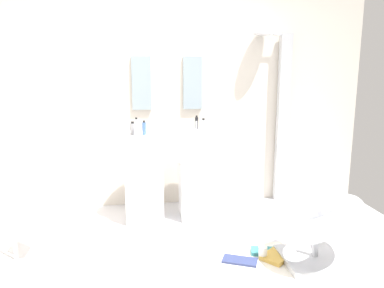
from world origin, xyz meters
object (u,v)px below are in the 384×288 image
object	(u,v)px
soap_bottle_grey	(133,129)
soap_bottle_white	(137,127)
towel_rack	(28,190)
pedestal_sink_left	(144,172)
pedestal_sink_right	(198,170)
soap_bottle_clear	(203,127)
soap_bottle_black	(197,123)
magazine_teal	(267,252)
shower_column	(282,115)
magazine_ochre	(276,257)
magazine_navy	(240,261)
coffee_mug	(263,253)
soap_bottle_blue	(144,128)
lounge_chair	(317,224)

from	to	relation	value
soap_bottle_grey	soap_bottle_white	bearing A→B (deg)	-62.75
towel_rack	pedestal_sink_left	bearing A→B (deg)	38.45
pedestal_sink_right	soap_bottle_grey	size ratio (longest dim) A/B	7.92
pedestal_sink_left	soap_bottle_clear	bearing A→B (deg)	-12.13
soap_bottle_white	soap_bottle_black	xyz separation A→B (m)	(0.66, 0.31, -0.01)
soap_bottle_white	magazine_teal	bearing A→B (deg)	-35.94
shower_column	magazine_ochre	bearing A→B (deg)	-111.08
magazine_navy	soap_bottle_white	bearing A→B (deg)	156.28
soap_bottle_white	coffee_mug	bearing A→B (deg)	-40.48
soap_bottle_black	soap_bottle_grey	distance (m)	0.74
soap_bottle_black	soap_bottle_blue	world-z (taller)	soap_bottle_black
pedestal_sink_right	lounge_chair	size ratio (longest dim) A/B	0.98
pedestal_sink_left	pedestal_sink_right	bearing A→B (deg)	0.00
coffee_mug	pedestal_sink_right	bearing A→B (deg)	110.83
soap_bottle_clear	pedestal_sink_left	bearing A→B (deg)	167.87
magazine_teal	soap_bottle_white	bearing A→B (deg)	158.69
pedestal_sink_left	towel_rack	world-z (taller)	pedestal_sink_left
towel_rack	pedestal_sink_right	bearing A→B (deg)	26.27
pedestal_sink_right	shower_column	world-z (taller)	shower_column
magazine_teal	soap_bottle_blue	bearing A→B (deg)	155.73
coffee_mug	shower_column	bearing A→B (deg)	64.88
shower_column	magazine_teal	xyz separation A→B (m)	(-0.62, -1.39, -1.05)
magazine_ochre	magazine_navy	bearing A→B (deg)	141.60
pedestal_sink_left	soap_bottle_blue	xyz separation A→B (m)	(0.01, -0.13, 0.50)
magazine_ochre	soap_bottle_white	xyz separation A→B (m)	(-1.18, 0.93, 1.03)
towel_rack	coffee_mug	world-z (taller)	towel_rack
soap_bottle_white	soap_bottle_grey	xyz separation A→B (m)	(-0.04, 0.08, -0.03)
magazine_navy	lounge_chair	bearing A→B (deg)	16.40
shower_column	coffee_mug	size ratio (longest dim) A/B	18.65
soap_bottle_white	soap_bottle_blue	size ratio (longest dim) A/B	1.25
towel_rack	magazine_navy	bearing A→B (deg)	-10.05
shower_column	soap_bottle_black	bearing A→B (deg)	-166.94
pedestal_sink_right	magazine_teal	bearing A→B (deg)	-64.09
magazine_navy	magazine_teal	world-z (taller)	magazine_teal
shower_column	soap_bottle_blue	bearing A→B (deg)	-162.53
lounge_chair	shower_column	bearing A→B (deg)	80.60
shower_column	soap_bottle_white	bearing A→B (deg)	-162.34
soap_bottle_clear	soap_bottle_grey	world-z (taller)	soap_bottle_clear
magazine_ochre	soap_bottle_black	size ratio (longest dim) A/B	1.57
pedestal_sink_left	magazine_teal	xyz separation A→B (m)	(1.07, -0.98, -0.51)
magazine_ochre	magazine_teal	distance (m)	0.11
magazine_ochre	soap_bottle_clear	distance (m)	1.47
soap_bottle_clear	towel_rack	bearing A→B (deg)	-158.24
lounge_chair	magazine_ochre	world-z (taller)	lounge_chair
pedestal_sink_left	soap_bottle_grey	distance (m)	0.51
pedestal_sink_right	soap_bottle_white	xyz separation A→B (m)	(-0.66, -0.16, 0.52)
pedestal_sink_right	soap_bottle_blue	xyz separation A→B (m)	(-0.58, -0.13, 0.50)
magazine_navy	soap_bottle_blue	bearing A→B (deg)	152.68
magazine_navy	soap_bottle_clear	size ratio (longest dim) A/B	1.81
pedestal_sink_left	soap_bottle_white	distance (m)	0.55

